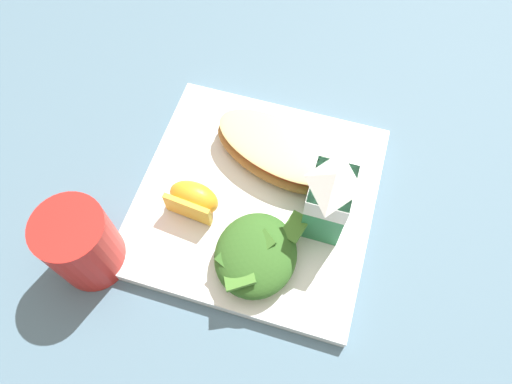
# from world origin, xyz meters

# --- Properties ---
(ground) EXTENTS (3.00, 3.00, 0.00)m
(ground) POSITION_xyz_m (0.00, 0.00, 0.00)
(ground) COLOR slate
(white_plate) EXTENTS (0.28, 0.28, 0.02)m
(white_plate) POSITION_xyz_m (0.00, 0.00, 0.01)
(white_plate) COLOR white
(white_plate) RESTS_ON ground
(cheesy_pizza_bread) EXTENTS (0.13, 0.19, 0.04)m
(cheesy_pizza_bread) POSITION_xyz_m (-0.06, 0.01, 0.03)
(cheesy_pizza_bread) COLOR #A87038
(cheesy_pizza_bread) RESTS_ON white_plate
(green_salad_pile) EXTENTS (0.11, 0.09, 0.04)m
(green_salad_pile) POSITION_xyz_m (0.08, 0.02, 0.04)
(green_salad_pile) COLOR #336023
(green_salad_pile) RESTS_ON white_plate
(milk_carton) EXTENTS (0.06, 0.04, 0.11)m
(milk_carton) POSITION_xyz_m (0.01, 0.08, 0.08)
(milk_carton) COLOR #2D8451
(milk_carton) RESTS_ON white_plate
(orange_wedge_front) EXTENTS (0.04, 0.06, 0.04)m
(orange_wedge_front) POSITION_xyz_m (0.03, -0.07, 0.04)
(orange_wedge_front) COLOR orange
(orange_wedge_front) RESTS_ON white_plate
(drinking_red_cup) EXTENTS (0.08, 0.08, 0.10)m
(drinking_red_cup) POSITION_xyz_m (0.13, -0.16, 0.05)
(drinking_red_cup) COLOR red
(drinking_red_cup) RESTS_ON ground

